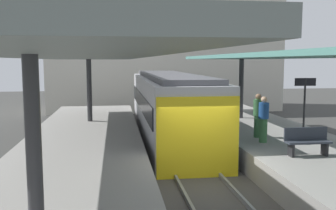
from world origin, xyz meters
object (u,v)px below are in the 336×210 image
at_px(passenger_near_bench, 258,115).
at_px(platform_bench, 307,141).
at_px(platform_sign, 305,92).
at_px(commuter_train, 169,106).
at_px(passenger_mid_platform, 264,119).

bearing_deg(passenger_near_bench, platform_bench, -80.81).
xyz_separation_m(platform_bench, platform_sign, (1.89, 3.81, 1.16)).
bearing_deg(platform_bench, passenger_near_bench, 99.19).
height_order(commuter_train, platform_sign, commuter_train).
height_order(platform_bench, passenger_mid_platform, passenger_mid_platform).
bearing_deg(platform_sign, platform_bench, -116.40).
height_order(platform_bench, passenger_near_bench, passenger_near_bench).
distance_m(platform_bench, passenger_mid_platform, 2.11).
bearing_deg(platform_bench, commuter_train, 114.66).
height_order(commuter_train, passenger_mid_platform, commuter_train).
relative_size(platform_bench, platform_sign, 0.63).
height_order(platform_sign, passenger_mid_platform, platform_sign).
xyz_separation_m(commuter_train, passenger_mid_platform, (2.66, -5.14, 0.13)).
height_order(commuter_train, platform_bench, commuter_train).
bearing_deg(platform_bench, platform_sign, 63.60).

